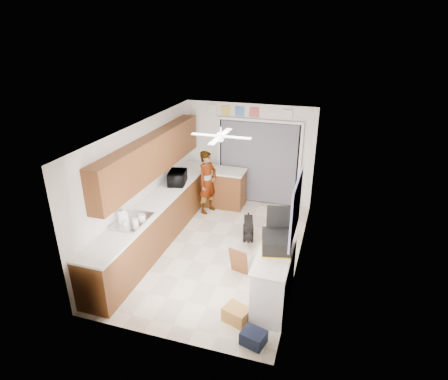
# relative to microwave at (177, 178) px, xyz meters

# --- Properties ---
(floor) EXTENTS (5.00, 5.00, 0.00)m
(floor) POSITION_rel_microwave_xyz_m (1.23, -0.88, -1.09)
(floor) COLOR beige
(floor) RESTS_ON ground
(ceiling) EXTENTS (5.00, 5.00, 0.00)m
(ceiling) POSITION_rel_microwave_xyz_m (1.23, -0.88, 1.41)
(ceiling) COLOR white
(ceiling) RESTS_ON ground
(wall_back) EXTENTS (3.20, 0.00, 3.20)m
(wall_back) POSITION_rel_microwave_xyz_m (1.23, 1.62, 0.16)
(wall_back) COLOR white
(wall_back) RESTS_ON ground
(wall_front) EXTENTS (3.20, 0.00, 3.20)m
(wall_front) POSITION_rel_microwave_xyz_m (1.23, -3.38, 0.16)
(wall_front) COLOR white
(wall_front) RESTS_ON ground
(wall_left) EXTENTS (0.00, 5.00, 5.00)m
(wall_left) POSITION_rel_microwave_xyz_m (-0.37, -0.88, 0.16)
(wall_left) COLOR white
(wall_left) RESTS_ON ground
(wall_right) EXTENTS (0.00, 5.00, 5.00)m
(wall_right) POSITION_rel_microwave_xyz_m (2.83, -0.88, 0.16)
(wall_right) COLOR white
(wall_right) RESTS_ON ground
(left_base_cabinets) EXTENTS (0.60, 4.80, 0.90)m
(left_base_cabinets) POSITION_rel_microwave_xyz_m (-0.07, -0.88, -0.64)
(left_base_cabinets) COLOR brown
(left_base_cabinets) RESTS_ON floor
(left_countertop) EXTENTS (0.62, 4.80, 0.04)m
(left_countertop) POSITION_rel_microwave_xyz_m (-0.06, -0.88, -0.17)
(left_countertop) COLOR white
(left_countertop) RESTS_ON left_base_cabinets
(upper_cabinets) EXTENTS (0.32, 4.00, 0.80)m
(upper_cabinets) POSITION_rel_microwave_xyz_m (-0.21, -0.68, 0.71)
(upper_cabinets) COLOR brown
(upper_cabinets) RESTS_ON wall_left
(sink_basin) EXTENTS (0.50, 0.76, 0.06)m
(sink_basin) POSITION_rel_microwave_xyz_m (-0.06, -1.88, -0.13)
(sink_basin) COLOR silver
(sink_basin) RESTS_ON left_countertop
(faucet) EXTENTS (0.03, 0.03, 0.22)m
(faucet) POSITION_rel_microwave_xyz_m (-0.25, -1.88, -0.04)
(faucet) COLOR silver
(faucet) RESTS_ON left_countertop
(peninsula_base) EXTENTS (1.00, 0.60, 0.90)m
(peninsula_base) POSITION_rel_microwave_xyz_m (0.73, 1.12, -0.64)
(peninsula_base) COLOR brown
(peninsula_base) RESTS_ON floor
(peninsula_top) EXTENTS (1.04, 0.64, 0.04)m
(peninsula_top) POSITION_rel_microwave_xyz_m (0.73, 1.12, -0.17)
(peninsula_top) COLOR white
(peninsula_top) RESTS_ON peninsula_base
(back_opening_recess) EXTENTS (2.00, 0.06, 2.10)m
(back_opening_recess) POSITION_rel_microwave_xyz_m (1.48, 1.59, -0.04)
(back_opening_recess) COLOR black
(back_opening_recess) RESTS_ON wall_back
(curtain_panel) EXTENTS (1.90, 0.03, 2.05)m
(curtain_panel) POSITION_rel_microwave_xyz_m (1.48, 1.55, -0.04)
(curtain_panel) COLOR slate
(curtain_panel) RESTS_ON wall_back
(door_trim_left) EXTENTS (0.06, 0.04, 2.10)m
(door_trim_left) POSITION_rel_microwave_xyz_m (0.46, 1.56, -0.04)
(door_trim_left) COLOR white
(door_trim_left) RESTS_ON wall_back
(door_trim_right) EXTENTS (0.06, 0.04, 2.10)m
(door_trim_right) POSITION_rel_microwave_xyz_m (2.50, 1.56, -0.04)
(door_trim_right) COLOR white
(door_trim_right) RESTS_ON wall_back
(door_trim_head) EXTENTS (2.10, 0.04, 0.06)m
(door_trim_head) POSITION_rel_microwave_xyz_m (1.48, 1.56, 1.03)
(door_trim_head) COLOR white
(door_trim_head) RESTS_ON wall_back
(header_frame_0) EXTENTS (0.22, 0.02, 0.22)m
(header_frame_0) POSITION_rel_microwave_xyz_m (0.63, 1.59, 1.21)
(header_frame_0) COLOR gold
(header_frame_0) RESTS_ON wall_back
(header_frame_1) EXTENTS (0.22, 0.02, 0.22)m
(header_frame_1) POSITION_rel_microwave_xyz_m (0.98, 1.59, 1.21)
(header_frame_1) COLOR #457AB8
(header_frame_1) RESTS_ON wall_back
(header_frame_2) EXTENTS (0.22, 0.02, 0.22)m
(header_frame_2) POSITION_rel_microwave_xyz_m (1.33, 1.59, 1.21)
(header_frame_2) COLOR #C9534B
(header_frame_2) RESTS_ON wall_back
(header_frame_4) EXTENTS (0.22, 0.02, 0.22)m
(header_frame_4) POSITION_rel_microwave_xyz_m (2.13, 1.59, 1.21)
(header_frame_4) COLOR silver
(header_frame_4) RESTS_ON wall_back
(route66_sign) EXTENTS (0.22, 0.02, 0.26)m
(route66_sign) POSITION_rel_microwave_xyz_m (0.28, 1.59, 1.21)
(route66_sign) COLOR silver
(route66_sign) RESTS_ON wall_back
(right_counter_base) EXTENTS (0.50, 1.40, 0.90)m
(right_counter_base) POSITION_rel_microwave_xyz_m (2.58, -2.08, -0.64)
(right_counter_base) COLOR white
(right_counter_base) RESTS_ON floor
(right_counter_top) EXTENTS (0.54, 1.44, 0.04)m
(right_counter_top) POSITION_rel_microwave_xyz_m (2.57, -2.08, -0.17)
(right_counter_top) COLOR white
(right_counter_top) RESTS_ON right_counter_base
(abstract_painting) EXTENTS (0.03, 1.15, 0.95)m
(abstract_painting) POSITION_rel_microwave_xyz_m (2.81, -1.88, 0.56)
(abstract_painting) COLOR #F158BE
(abstract_painting) RESTS_ON wall_right
(ceiling_fan) EXTENTS (1.14, 1.14, 0.24)m
(ceiling_fan) POSITION_rel_microwave_xyz_m (1.23, -0.68, 1.23)
(ceiling_fan) COLOR white
(ceiling_fan) RESTS_ON ceiling
(microwave) EXTENTS (0.47, 0.60, 0.29)m
(microwave) POSITION_rel_microwave_xyz_m (0.00, 0.00, 0.00)
(microwave) COLOR black
(microwave) RESTS_ON left_countertop
(soap_bottle) EXTENTS (0.16, 0.16, 0.32)m
(soap_bottle) POSITION_rel_microwave_xyz_m (-0.13, -1.98, 0.01)
(soap_bottle) COLOR silver
(soap_bottle) RESTS_ON left_countertop
(cup) EXTENTS (0.14, 0.14, 0.11)m
(cup) POSITION_rel_microwave_xyz_m (0.07, -1.76, -0.09)
(cup) COLOR white
(cup) RESTS_ON left_countertop
(jar_a) EXTENTS (0.13, 0.13, 0.14)m
(jar_a) POSITION_rel_microwave_xyz_m (0.07, -1.98, -0.08)
(jar_a) COLOR silver
(jar_a) RESTS_ON left_countertop
(jar_b) EXTENTS (0.08, 0.08, 0.12)m
(jar_b) POSITION_rel_microwave_xyz_m (-0.07, -2.09, -0.09)
(jar_b) COLOR silver
(jar_b) RESTS_ON left_countertop
(paper_towel_roll) EXTENTS (0.17, 0.17, 0.28)m
(paper_towel_roll) POSITION_rel_microwave_xyz_m (-0.18, -2.01, -0.01)
(paper_towel_roll) COLOR white
(paper_towel_roll) RESTS_ON left_countertop
(suitcase) EXTENTS (0.53, 0.64, 0.24)m
(suitcase) POSITION_rel_microwave_xyz_m (2.55, -1.99, -0.03)
(suitcase) COLOR black
(suitcase) RESTS_ON right_counter_top
(suitcase_rim) EXTENTS (0.56, 0.66, 0.02)m
(suitcase_rim) POSITION_rel_microwave_xyz_m (2.55, -1.99, -0.14)
(suitcase_rim) COLOR yellow
(suitcase_rim) RESTS_ON suitcase
(suitcase_lid) EXTENTS (0.42, 0.12, 0.50)m
(suitcase_lid) POSITION_rel_microwave_xyz_m (2.55, -1.70, 0.22)
(suitcase_lid) COLOR black
(suitcase_lid) RESTS_ON suitcase
(cardboard_box) EXTENTS (0.46, 0.40, 0.24)m
(cardboard_box) POSITION_rel_microwave_xyz_m (2.13, -2.72, -0.97)
(cardboard_box) COLOR #B18137
(cardboard_box) RESTS_ON floor
(navy_crate) EXTENTS (0.39, 0.35, 0.20)m
(navy_crate) POSITION_rel_microwave_xyz_m (2.48, -3.08, -0.99)
(navy_crate) COLOR black
(navy_crate) RESTS_ON floor
(cabinet_door_panel) EXTENTS (0.38, 0.23, 0.53)m
(cabinet_door_panel) POSITION_rel_microwave_xyz_m (1.85, -1.56, -0.82)
(cabinet_door_panel) COLOR brown
(cabinet_door_panel) RESTS_ON floor
(man) EXTENTS (0.54, 0.65, 1.54)m
(man) POSITION_rel_microwave_xyz_m (0.47, 0.67, -0.32)
(man) COLOR white
(man) RESTS_ON floor
(dog) EXTENTS (0.43, 0.69, 0.51)m
(dog) POSITION_rel_microwave_xyz_m (1.71, -0.28, -0.83)
(dog) COLOR black
(dog) RESTS_ON floor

